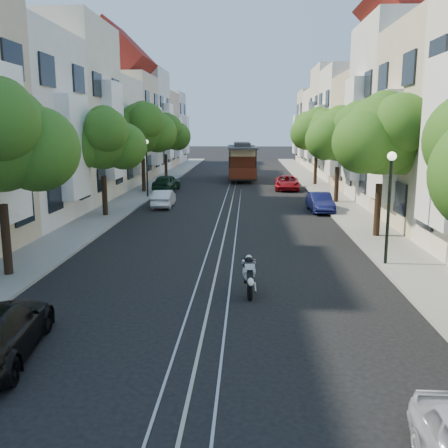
# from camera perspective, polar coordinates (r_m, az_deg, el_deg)

# --- Properties ---
(ground) EXTENTS (200.00, 200.00, 0.00)m
(ground) POSITION_cam_1_polar(r_m,az_deg,el_deg) (42.70, 1.23, 4.04)
(ground) COLOR black
(ground) RESTS_ON ground
(sidewalk_east) EXTENTS (2.50, 80.00, 0.12)m
(sidewalk_east) POSITION_cam_1_polar(r_m,az_deg,el_deg) (43.12, 10.93, 4.00)
(sidewalk_east) COLOR gray
(sidewalk_east) RESTS_ON ground
(sidewalk_west) EXTENTS (2.50, 80.00, 0.12)m
(sidewalk_west) POSITION_cam_1_polar(r_m,az_deg,el_deg) (43.49, -8.38, 4.13)
(sidewalk_west) COLOR gray
(sidewalk_west) RESTS_ON ground
(rail_left) EXTENTS (0.06, 80.00, 0.02)m
(rail_left) POSITION_cam_1_polar(r_m,az_deg,el_deg) (42.72, 0.49, 4.06)
(rail_left) COLOR gray
(rail_left) RESTS_ON ground
(rail_slot) EXTENTS (0.06, 80.00, 0.02)m
(rail_slot) POSITION_cam_1_polar(r_m,az_deg,el_deg) (42.70, 1.23, 4.06)
(rail_slot) COLOR gray
(rail_slot) RESTS_ON ground
(rail_right) EXTENTS (0.06, 80.00, 0.02)m
(rail_right) POSITION_cam_1_polar(r_m,az_deg,el_deg) (42.69, 1.97, 4.05)
(rail_right) COLOR gray
(rail_right) RESTS_ON ground
(lane_line) EXTENTS (0.08, 80.00, 0.01)m
(lane_line) POSITION_cam_1_polar(r_m,az_deg,el_deg) (42.70, 1.23, 4.05)
(lane_line) COLOR tan
(lane_line) RESTS_ON ground
(townhouses_east) EXTENTS (7.75, 72.00, 12.00)m
(townhouses_east) POSITION_cam_1_polar(r_m,az_deg,el_deg) (43.64, 17.31, 10.53)
(townhouses_east) COLOR beige
(townhouses_east) RESTS_ON ground
(townhouses_west) EXTENTS (7.75, 72.00, 11.76)m
(townhouses_west) POSITION_cam_1_polar(r_m,az_deg,el_deg) (44.24, -14.57, 10.54)
(townhouses_west) COLOR silver
(townhouses_west) RESTS_ON ground
(tree_e_b) EXTENTS (4.93, 4.08, 6.68)m
(tree_e_b) POSITION_cam_1_polar(r_m,az_deg,el_deg) (24.16, 17.75, 9.50)
(tree_e_b) COLOR black
(tree_e_b) RESTS_ON ground
(tree_e_c) EXTENTS (4.84, 3.99, 6.52)m
(tree_e_c) POSITION_cam_1_polar(r_m,az_deg,el_deg) (34.91, 13.08, 9.80)
(tree_e_c) COLOR black
(tree_e_c) RESTS_ON ground
(tree_e_d) EXTENTS (5.01, 4.16, 6.85)m
(tree_e_d) POSITION_cam_1_polar(r_m,az_deg,el_deg) (45.77, 10.64, 10.43)
(tree_e_d) COLOR black
(tree_e_d) RESTS_ON ground
(tree_w_b) EXTENTS (4.72, 3.87, 6.27)m
(tree_w_b) POSITION_cam_1_polar(r_m,az_deg,el_deg) (29.54, -13.65, 9.23)
(tree_w_b) COLOR black
(tree_w_b) RESTS_ON ground
(tree_w_c) EXTENTS (5.13, 4.28, 7.09)m
(tree_w_c) POSITION_cam_1_polar(r_m,az_deg,el_deg) (40.21, -9.26, 10.72)
(tree_w_c) COLOR black
(tree_w_c) RESTS_ON ground
(tree_w_d) EXTENTS (4.84, 3.99, 6.52)m
(tree_w_d) POSITION_cam_1_polar(r_m,az_deg,el_deg) (51.03, -6.67, 10.28)
(tree_w_d) COLOR black
(tree_w_d) RESTS_ON ground
(lamp_east) EXTENTS (0.32, 0.32, 4.16)m
(lamp_east) POSITION_cam_1_polar(r_m,az_deg,el_deg) (19.24, 18.42, 3.57)
(lamp_east) COLOR black
(lamp_east) RESTS_ON ground
(lamp_west) EXTENTS (0.32, 0.32, 4.16)m
(lamp_west) POSITION_cam_1_polar(r_m,az_deg,el_deg) (37.20, -8.83, 7.30)
(lamp_west) COLOR black
(lamp_west) RESTS_ON ground
(sportbike_rider) EXTENTS (0.46, 1.82, 1.25)m
(sportbike_rider) POSITION_cam_1_polar(r_m,az_deg,el_deg) (15.60, 2.86, -5.59)
(sportbike_rider) COLOR black
(sportbike_rider) RESTS_ON ground
(cable_car) EXTENTS (3.08, 8.88, 3.37)m
(cable_car) POSITION_cam_1_polar(r_m,az_deg,el_deg) (50.10, 2.05, 7.35)
(cable_car) COLOR black
(cable_car) RESTS_ON ground
(parked_car_e_mid) EXTENTS (1.43, 3.65, 1.18)m
(parked_car_e_mid) POSITION_cam_1_polar(r_m,az_deg,el_deg) (31.45, 10.93, 2.45)
(parked_car_e_mid) COLOR #0B0F3A
(parked_car_e_mid) RESTS_ON ground
(parked_car_e_far) EXTENTS (2.19, 4.39, 1.19)m
(parked_car_e_far) POSITION_cam_1_polar(r_m,az_deg,el_deg) (42.24, 7.22, 4.70)
(parked_car_e_far) COLOR maroon
(parked_car_e_far) RESTS_ON ground
(parked_car_w_mid) EXTENTS (1.30, 3.49, 1.14)m
(parked_car_w_mid) POSITION_cam_1_polar(r_m,az_deg,el_deg) (32.98, -6.92, 2.92)
(parked_car_w_mid) COLOR silver
(parked_car_w_mid) RESTS_ON ground
(parked_car_w_far) EXTENTS (2.10, 4.14, 1.35)m
(parked_car_w_far) POSITION_cam_1_polar(r_m,az_deg,el_deg) (41.63, -6.57, 4.73)
(parked_car_w_far) COLOR #13311E
(parked_car_w_far) RESTS_ON ground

